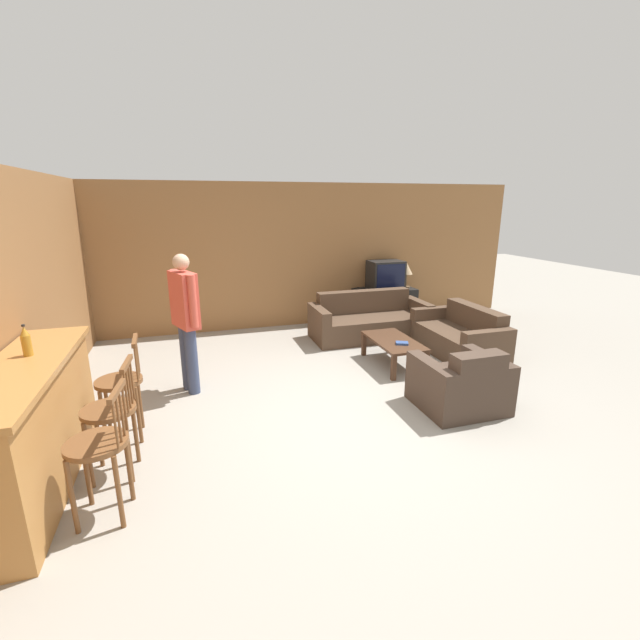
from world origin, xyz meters
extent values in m
plane|color=gray|center=(0.00, 0.00, 0.00)|extent=(24.00, 24.00, 0.00)
cube|color=olive|center=(0.00, 3.70, 1.30)|extent=(9.40, 0.08, 2.60)
cube|color=olive|center=(-3.24, 1.35, 1.30)|extent=(0.08, 8.70, 2.60)
cube|color=#A87038|center=(-2.91, -0.39, 0.50)|extent=(0.47, 2.05, 1.01)
cube|color=#A87038|center=(-2.91, -0.39, 1.03)|extent=(0.55, 2.11, 0.05)
cylinder|color=brown|center=(-2.35, -0.94, 0.60)|extent=(0.48, 0.48, 0.04)
cylinder|color=brown|center=(-2.48, -0.77, 0.29)|extent=(0.04, 0.04, 0.58)
cylinder|color=brown|center=(-2.52, -1.07, 0.29)|extent=(0.04, 0.04, 0.58)
cylinder|color=brown|center=(-2.18, -0.80, 0.29)|extent=(0.04, 0.04, 0.58)
cylinder|color=brown|center=(-2.22, -1.10, 0.29)|extent=(0.04, 0.04, 0.58)
cylinder|color=brown|center=(-2.15, -0.83, 0.80)|extent=(0.02, 0.02, 0.35)
cylinder|color=brown|center=(-2.16, -0.91, 0.80)|extent=(0.02, 0.02, 0.35)
cylinder|color=brown|center=(-2.17, -1.00, 0.80)|extent=(0.02, 0.02, 0.35)
cylinder|color=brown|center=(-2.18, -1.08, 0.80)|extent=(0.02, 0.02, 0.35)
cube|color=brown|center=(-2.17, -0.96, 1.00)|extent=(0.08, 0.37, 0.04)
cylinder|color=brown|center=(-2.35, -0.40, 0.60)|extent=(0.46, 0.46, 0.04)
cylinder|color=brown|center=(-2.49, -0.24, 0.29)|extent=(0.04, 0.04, 0.58)
cylinder|color=brown|center=(-2.51, -0.54, 0.29)|extent=(0.04, 0.04, 0.58)
cylinder|color=brown|center=(-2.19, -0.26, 0.29)|extent=(0.04, 0.04, 0.58)
cylinder|color=brown|center=(-2.21, -0.56, 0.29)|extent=(0.04, 0.04, 0.58)
cylinder|color=brown|center=(-2.16, -0.29, 0.80)|extent=(0.02, 0.02, 0.35)
cylinder|color=brown|center=(-2.16, -0.37, 0.80)|extent=(0.02, 0.02, 0.35)
cylinder|color=brown|center=(-2.17, -0.46, 0.80)|extent=(0.02, 0.02, 0.35)
cylinder|color=brown|center=(-2.18, -0.55, 0.80)|extent=(0.02, 0.02, 0.35)
cube|color=brown|center=(-2.17, -0.42, 1.00)|extent=(0.06, 0.37, 0.04)
cylinder|color=brown|center=(-2.35, 0.21, 0.60)|extent=(0.45, 0.45, 0.04)
cylinder|color=brown|center=(-2.51, 0.36, 0.29)|extent=(0.04, 0.04, 0.58)
cylinder|color=brown|center=(-2.49, 0.05, 0.29)|extent=(0.04, 0.04, 0.58)
cylinder|color=brown|center=(-2.20, 0.37, 0.29)|extent=(0.04, 0.04, 0.58)
cylinder|color=brown|center=(-2.19, 0.07, 0.29)|extent=(0.04, 0.04, 0.58)
cylinder|color=brown|center=(-2.17, 0.35, 0.80)|extent=(0.02, 0.02, 0.35)
cylinder|color=brown|center=(-2.17, 0.26, 0.80)|extent=(0.02, 0.02, 0.35)
cylinder|color=brown|center=(-2.16, 0.18, 0.80)|extent=(0.02, 0.02, 0.35)
cylinder|color=brown|center=(-2.16, 0.09, 0.80)|extent=(0.02, 0.02, 0.35)
cube|color=brown|center=(-2.17, 0.22, 1.00)|extent=(0.05, 0.37, 0.04)
cube|color=#4C3828|center=(1.28, 2.50, 0.19)|extent=(1.67, 0.86, 0.38)
cube|color=#4C3828|center=(1.28, 2.82, 0.57)|extent=(1.67, 0.22, 0.38)
cube|color=#4C3828|center=(0.37, 2.50, 0.30)|extent=(0.16, 0.86, 0.59)
cube|color=#4C3828|center=(2.20, 2.50, 0.30)|extent=(0.16, 0.86, 0.59)
cube|color=#423328|center=(1.20, -0.18, 0.19)|extent=(0.59, 0.82, 0.38)
cube|color=#423328|center=(1.20, -0.48, 0.56)|extent=(0.59, 0.22, 0.36)
cube|color=#423328|center=(1.57, -0.18, 0.29)|extent=(0.16, 0.82, 0.58)
cube|color=#423328|center=(0.82, -0.18, 0.29)|extent=(0.16, 0.82, 0.58)
cube|color=#4C3828|center=(2.22, 1.34, 0.19)|extent=(0.80, 1.22, 0.38)
cube|color=#4C3828|center=(2.51, 1.34, 0.56)|extent=(0.22, 1.22, 0.35)
cube|color=#4C3828|center=(2.22, 2.03, 0.29)|extent=(0.80, 0.16, 0.58)
cube|color=#4C3828|center=(2.22, 0.65, 0.29)|extent=(0.80, 0.16, 0.58)
cube|color=#472D1E|center=(1.08, 1.21, 0.36)|extent=(0.56, 1.08, 0.04)
cube|color=#472D1E|center=(0.84, 0.71, 0.17)|extent=(0.06, 0.06, 0.34)
cube|color=#472D1E|center=(1.32, 0.71, 0.17)|extent=(0.06, 0.06, 0.34)
cube|color=#472D1E|center=(0.84, 1.71, 0.17)|extent=(0.06, 0.06, 0.34)
cube|color=#472D1E|center=(1.32, 1.71, 0.17)|extent=(0.06, 0.06, 0.34)
cube|color=black|center=(1.94, 3.34, 0.33)|extent=(1.16, 0.55, 0.65)
cube|color=black|center=(1.94, 3.34, 0.92)|extent=(0.63, 0.46, 0.54)
cube|color=black|center=(1.94, 3.11, 0.92)|extent=(0.56, 0.01, 0.47)
cylinder|color=#B27A23|center=(-2.92, -0.15, 1.14)|extent=(0.07, 0.07, 0.17)
cone|color=#B27A23|center=(-2.92, -0.15, 1.27)|extent=(0.06, 0.06, 0.07)
cylinder|color=black|center=(-2.92, -0.15, 1.31)|extent=(0.03, 0.03, 0.02)
cube|color=navy|center=(1.10, 1.00, 0.39)|extent=(0.20, 0.18, 0.03)
cylinder|color=brown|center=(2.39, 3.34, 0.67)|extent=(0.16, 0.16, 0.02)
cylinder|color=brown|center=(2.39, 3.34, 0.80)|extent=(0.03, 0.03, 0.24)
cone|color=tan|center=(2.39, 3.34, 1.02)|extent=(0.23, 0.23, 0.21)
cylinder|color=#384260|center=(-1.73, 1.24, 0.41)|extent=(0.14, 0.14, 0.83)
cylinder|color=#384260|center=(-1.67, 1.09, 0.41)|extent=(0.14, 0.14, 0.83)
cube|color=#CC4C3D|center=(-1.70, 1.16, 1.16)|extent=(0.34, 0.50, 0.66)
cylinder|color=#CC4C3D|center=(-1.80, 1.40, 1.18)|extent=(0.09, 0.09, 0.60)
cylinder|color=#CC4C3D|center=(-1.61, 0.93, 1.18)|extent=(0.09, 0.09, 0.60)
sphere|color=tan|center=(-1.70, 1.16, 1.60)|extent=(0.19, 0.19, 0.19)
camera|label=1|loc=(-1.62, -3.98, 2.27)|focal=24.00mm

